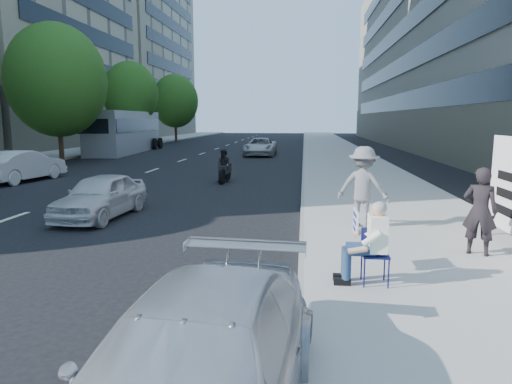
# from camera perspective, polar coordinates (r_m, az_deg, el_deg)

# --- Properties ---
(ground) EXTENTS (160.00, 160.00, 0.00)m
(ground) POSITION_cam_1_polar(r_m,az_deg,el_deg) (9.73, -2.92, -6.94)
(ground) COLOR black
(ground) RESTS_ON ground
(near_sidewalk) EXTENTS (5.00, 120.00, 0.15)m
(near_sidewalk) POSITION_cam_1_polar(r_m,az_deg,el_deg) (29.46, 10.94, 3.85)
(near_sidewalk) COLOR #AFABA4
(near_sidewalk) RESTS_ON ground
(far_sidewalk) EXTENTS (4.50, 120.00, 0.15)m
(far_sidewalk) POSITION_cam_1_polar(r_m,az_deg,el_deg) (34.55, -25.90, 3.86)
(far_sidewalk) COLOR #AFABA4
(far_sidewalk) RESTS_ON ground
(far_bldg_north) EXTENTS (22.00, 28.00, 28.00)m
(far_bldg_north) POSITION_cam_1_polar(r_m,az_deg,el_deg) (78.70, -18.46, 16.92)
(far_bldg_north) COLOR #BBAE8C
(far_bldg_north) RESTS_ON ground
(near_building) EXTENTS (14.00, 70.00, 20.00)m
(near_building) POSITION_cam_1_polar(r_m,az_deg,el_deg) (44.67, 27.64, 17.53)
(near_building) COLOR gray
(near_building) RESTS_ON ground
(tree_far_c) EXTENTS (6.00, 6.00, 8.47)m
(tree_far_c) POSITION_cam_1_polar(r_m,az_deg,el_deg) (31.26, -23.64, 12.64)
(tree_far_c) COLOR #382616
(tree_far_c) RESTS_ON ground
(tree_far_d) EXTENTS (4.80, 4.80, 7.65)m
(tree_far_d) POSITION_cam_1_polar(r_m,az_deg,el_deg) (42.12, -15.44, 11.78)
(tree_far_d) COLOR #382616
(tree_far_d) RESTS_ON ground
(tree_far_e) EXTENTS (5.40, 5.40, 7.89)m
(tree_far_e) POSITION_cam_1_polar(r_m,az_deg,el_deg) (55.40, -10.08, 11.13)
(tree_far_e) COLOR #382616
(tree_far_e) RESTS_ON ground
(seated_protester) EXTENTS (0.83, 1.12, 1.31)m
(seated_protester) POSITION_cam_1_polar(r_m,az_deg,el_deg) (7.28, 13.86, -5.60)
(seated_protester) COLOR #131554
(seated_protester) RESTS_ON near_sidewalk
(jogger) EXTENTS (1.40, 1.07, 1.91)m
(jogger) POSITION_cam_1_polar(r_m,az_deg,el_deg) (11.06, 13.25, 0.63)
(jogger) COLOR slate
(jogger) RESTS_ON near_sidewalk
(pedestrian_woman) EXTENTS (0.72, 0.62, 1.66)m
(pedestrian_woman) POSITION_cam_1_polar(r_m,az_deg,el_deg) (9.52, 26.20, -2.17)
(pedestrian_woman) COLOR black
(pedestrian_woman) RESTS_ON near_sidewalk
(parked_sedan) EXTENTS (2.09, 4.47, 1.26)m
(parked_sedan) POSITION_cam_1_polar(r_m,az_deg,el_deg) (4.00, -7.68, -21.92)
(parked_sedan) COLOR #B7BABF
(parked_sedan) RESTS_ON ground
(white_sedan_near) EXTENTS (1.65, 3.63, 1.21)m
(white_sedan_near) POSITION_cam_1_polar(r_m,az_deg,el_deg) (13.24, -18.85, -0.45)
(white_sedan_near) COLOR silver
(white_sedan_near) RESTS_ON ground
(white_sedan_mid) EXTENTS (2.00, 4.28, 1.36)m
(white_sedan_mid) POSITION_cam_1_polar(r_m,az_deg,el_deg) (22.29, -27.18, 2.93)
(white_sedan_mid) COLOR silver
(white_sedan_mid) RESTS_ON ground
(white_sedan_far) EXTENTS (2.26, 4.75, 1.31)m
(white_sedan_far) POSITION_cam_1_polar(r_m,az_deg,el_deg) (33.93, 0.56, 5.67)
(white_sedan_far) COLOR #BCBCBC
(white_sedan_far) RESTS_ON ground
(motorcycle) EXTENTS (0.75, 2.05, 1.42)m
(motorcycle) POSITION_cam_1_polar(r_m,az_deg,el_deg) (19.58, -3.94, 3.07)
(motorcycle) COLOR black
(motorcycle) RESTS_ON ground
(bus) EXTENTS (3.39, 12.20, 3.30)m
(bus) POSITION_cam_1_polar(r_m,az_deg,el_deg) (38.84, -16.00, 7.21)
(bus) COLOR gray
(bus) RESTS_ON ground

